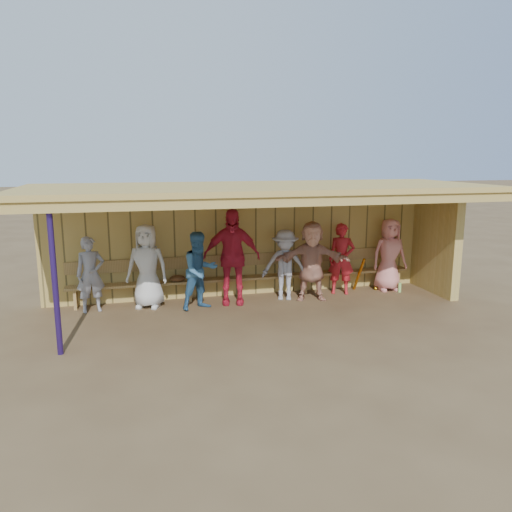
{
  "coord_description": "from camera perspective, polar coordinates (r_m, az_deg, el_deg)",
  "views": [
    {
      "loc": [
        -2.42,
        -9.28,
        3.06
      ],
      "look_at": [
        0.0,
        0.35,
        1.05
      ],
      "focal_mm": 35.0,
      "sensor_mm": 36.0,
      "label": 1
    }
  ],
  "objects": [
    {
      "name": "ground",
      "position": [
        10.06,
        0.49,
        -6.25
      ],
      "size": [
        90.0,
        90.0,
        0.0
      ],
      "primitive_type": "plane",
      "color": "brown",
      "rests_on": "ground"
    },
    {
      "name": "player_a",
      "position": [
        10.36,
        -18.39,
        -2.01
      ],
      "size": [
        0.61,
        0.47,
        1.51
      ],
      "primitive_type": "imported",
      "rotation": [
        0.0,
        0.0,
        0.21
      ],
      "color": "gray",
      "rests_on": "ground"
    },
    {
      "name": "player_b",
      "position": [
        10.33,
        -12.35,
        -1.14
      ],
      "size": [
        0.97,
        0.78,
        1.71
      ],
      "primitive_type": "imported",
      "rotation": [
        0.0,
        0.0,
        -0.33
      ],
      "color": "silver",
      "rests_on": "ground"
    },
    {
      "name": "player_c",
      "position": [
        10.06,
        -6.43,
        -1.68
      ],
      "size": [
        0.93,
        0.83,
        1.58
      ],
      "primitive_type": "imported",
      "rotation": [
        0.0,
        0.0,
        0.35
      ],
      "color": "teal",
      "rests_on": "ground"
    },
    {
      "name": "player_d",
      "position": [
        10.33,
        -2.8,
        -0.08
      ],
      "size": [
        1.24,
        0.71,
        2.0
      ],
      "primitive_type": "imported",
      "rotation": [
        0.0,
        0.0,
        -0.2
      ],
      "color": "red",
      "rests_on": "ground"
    },
    {
      "name": "player_e",
      "position": [
        10.68,
        3.33,
        -1.02
      ],
      "size": [
        1.11,
        0.84,
        1.52
      ],
      "primitive_type": "imported",
      "rotation": [
        0.0,
        0.0,
        -0.32
      ],
      "color": "#9A99A2",
      "rests_on": "ground"
    },
    {
      "name": "player_f",
      "position": [
        10.69,
        6.4,
        -0.55
      ],
      "size": [
        1.65,
        0.9,
        1.7
      ],
      "primitive_type": "imported",
      "rotation": [
        0.0,
        0.0,
        -0.26
      ],
      "color": "tan",
      "rests_on": "ground"
    },
    {
      "name": "player_g",
      "position": [
        11.28,
        9.74,
        -0.32
      ],
      "size": [
        0.68,
        0.57,
        1.59
      ],
      "primitive_type": "imported",
      "rotation": [
        0.0,
        0.0,
        -0.38
      ],
      "color": "red",
      "rests_on": "ground"
    },
    {
      "name": "player_h",
      "position": [
        11.79,
        14.98,
        0.15
      ],
      "size": [
        0.83,
        0.56,
        1.66
      ],
      "primitive_type": "imported",
      "rotation": [
        0.0,
        0.0,
        -0.04
      ],
      "color": "#E1867E",
      "rests_on": "ground"
    },
    {
      "name": "dugout_structure",
      "position": [
        10.44,
        1.62,
        3.93
      ],
      "size": [
        8.8,
        3.2,
        2.5
      ],
      "color": "tan",
      "rests_on": "ground"
    },
    {
      "name": "bench",
      "position": [
        10.97,
        -0.97,
        -1.91
      ],
      "size": [
        7.6,
        0.34,
        0.93
      ],
      "color": "#AB8649",
      "rests_on": "ground"
    },
    {
      "name": "dugout_equipment",
      "position": [
        10.73,
        -4.0,
        -2.44
      ],
      "size": [
        5.17,
        0.62,
        0.8
      ],
      "color": "orange",
      "rests_on": "ground"
    }
  ]
}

